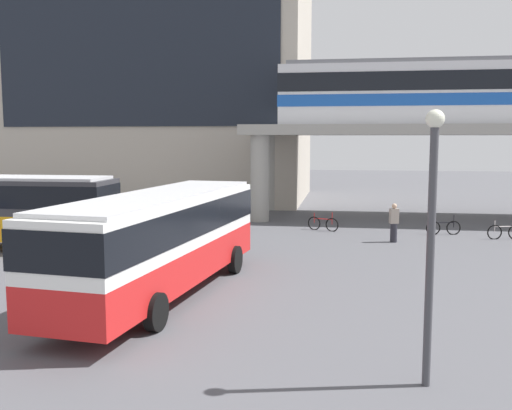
% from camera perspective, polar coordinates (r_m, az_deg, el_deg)
% --- Properties ---
extents(ground_plane, '(120.00, 120.00, 0.00)m').
position_cam_1_polar(ground_plane, '(29.49, -2.12, -2.92)').
color(ground_plane, '#515156').
extents(station_building, '(22.20, 14.53, 21.06)m').
position_cam_1_polar(station_building, '(48.27, -8.74, 13.28)').
color(station_building, '#B2A899').
rests_on(station_building, ground_plane).
extents(elevated_platform, '(30.23, 7.20, 5.67)m').
position_cam_1_polar(elevated_platform, '(37.33, 22.84, 6.17)').
color(elevated_platform, '#9E9B93').
rests_on(elevated_platform, ground_plane).
extents(train, '(23.69, 2.96, 3.84)m').
position_cam_1_polar(train, '(37.16, 21.17, 10.44)').
color(train, silver).
rests_on(train, elevated_platform).
extents(bus_main, '(3.84, 11.26, 3.22)m').
position_cam_1_polar(bus_main, '(18.05, -9.32, -2.74)').
color(bus_main, red).
rests_on(bus_main, ground_plane).
extents(bicycle_black, '(1.77, 0.39, 1.04)m').
position_cam_1_polar(bicycle_black, '(30.87, 18.03, -2.14)').
color(bicycle_black, black).
rests_on(bicycle_black, ground_plane).
extents(bicycle_red, '(1.66, 0.77, 1.04)m').
position_cam_1_polar(bicycle_red, '(30.88, 6.64, -1.85)').
color(bicycle_red, black).
rests_on(bicycle_red, ground_plane).
extents(bicycle_silver, '(1.76, 0.45, 1.04)m').
position_cam_1_polar(bicycle_silver, '(30.55, 23.40, -2.45)').
color(bicycle_silver, black).
rests_on(bicycle_silver, ground_plane).
extents(pedestrian_walking_across, '(0.46, 0.37, 1.84)m').
position_cam_1_polar(pedestrian_walking_across, '(27.94, 13.47, -1.82)').
color(pedestrian_walking_across, '#26262D').
rests_on(pedestrian_walking_across, ground_plane).
extents(lamp_post, '(0.36, 0.36, 5.44)m').
position_cam_1_polar(lamp_post, '(11.63, 16.95, -1.74)').
color(lamp_post, '#3F3F44').
rests_on(lamp_post, ground_plane).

